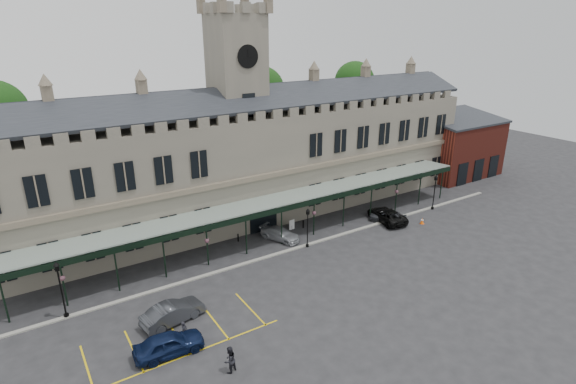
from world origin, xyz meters
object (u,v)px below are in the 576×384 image
car_van (387,215)px  person_a (184,331)px  car_right_a (388,216)px  lamp_post_right (435,189)px  car_left_a (169,344)px  car_left_b (173,313)px  car_taxi (280,234)px  lamp_post_left (60,285)px  person_b (230,360)px  clock_tower (238,103)px  station_building (241,162)px  sign_board (292,225)px  traffic_cone (422,221)px  lamp_post_mid (308,224)px

car_van → person_a: (-26.65, -7.47, 0.04)m
car_right_a → lamp_post_right: bearing=144.2°
car_left_a → car_left_b: size_ratio=0.98×
lamp_post_right → car_taxi: size_ratio=0.99×
lamp_post_right → car_van: (-7.26, 0.40, -1.84)m
car_taxi → car_van: (12.61, -2.51, 0.11)m
lamp_post_left → lamp_post_right: (40.56, -0.34, -0.27)m
person_a → person_b: 4.68m
clock_tower → person_a: bearing=-127.4°
lamp_post_right → car_van: size_ratio=0.82×
lamp_post_left → lamp_post_right: lamp_post_left is taller
car_left_a → car_right_a: car_left_a is taller
station_building → clock_tower: 6.64m
car_right_a → clock_tower: bearing=-73.5°
sign_board → car_left_a: 21.50m
person_a → lamp_post_right: bearing=-33.8°
traffic_cone → car_right_a: size_ratio=0.17×
lamp_post_right → person_b: size_ratio=2.32×
car_van → sign_board: bearing=-12.9°
lamp_post_left → car_van: size_ratio=0.90×
sign_board → person_b: person_b is taller
lamp_post_left → lamp_post_mid: size_ratio=1.15×
clock_tower → car_van: (13.00, -10.40, -12.37)m
car_right_a → car_left_a: bearing=-18.4°
car_van → person_b: 27.98m
lamp_post_left → person_b: 14.46m
sign_board → person_b: size_ratio=0.59×
lamp_post_mid → car_taxi: lamp_post_mid is taller
station_building → car_left_a: (-15.00, -18.51, -5.67)m
lamp_post_left → car_taxi: bearing=7.1°
lamp_post_mid → person_a: (-15.48, -7.14, -1.69)m
car_left_a → car_taxi: (15.39, 10.71, -0.16)m
station_building → lamp_post_right: station_building is taller
station_building → person_b: size_ratio=32.00×
traffic_cone → car_left_b: (-29.46, -2.25, 0.45)m
sign_board → car_left_b: bearing=-152.1°
lamp_post_right → person_a: size_ratio=2.78×
station_building → car_left_a: station_building is taller
lamp_post_mid → car_left_a: lamp_post_mid is taller
sign_board → clock_tower: bearing=112.5°
lamp_post_left → person_a: (6.65, -7.41, -2.06)m
traffic_cone → car_right_a: (-2.87, 2.48, 0.36)m
person_b → car_left_a: bearing=-75.4°
station_building → car_left_a: bearing=-129.0°
car_left_b → person_a: size_ratio=3.06×
lamp_post_right → lamp_post_left: bearing=179.5°
car_taxi → person_a: person_a is taller
lamp_post_right → car_right_a: size_ratio=1.06×
car_taxi → person_a: 17.23m
station_building → car_left_b: size_ratio=12.54×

